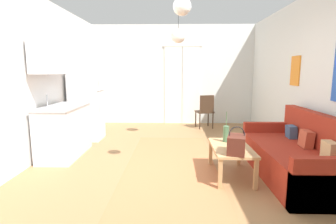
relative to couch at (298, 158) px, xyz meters
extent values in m
cube|color=#996D44|center=(-1.79, 0.04, -0.34)|extent=(5.11, 8.26, 0.10)
cube|color=silver|center=(-1.79, 3.92, 1.10)|extent=(4.71, 0.10, 2.77)
cube|color=white|center=(-1.78, 3.86, 0.80)|extent=(0.49, 0.02, 2.17)
cube|color=white|center=(-1.27, 3.86, 0.80)|extent=(0.49, 0.02, 2.17)
cube|color=white|center=(-1.53, 3.86, 1.91)|extent=(1.08, 0.03, 0.06)
cube|color=orange|center=(0.45, 1.26, 1.22)|extent=(0.02, 0.33, 0.53)
cube|color=white|center=(-4.10, 0.04, 1.10)|extent=(0.10, 7.86, 2.77)
cube|color=yellow|center=(-4.04, 0.76, 1.51)|extent=(0.02, 0.32, 0.40)
cube|color=#B26B42|center=(-1.80, 0.29, -0.28)|extent=(1.41, 3.70, 0.01)
cube|color=maroon|center=(-0.09, 0.00, -0.07)|extent=(0.87, 1.98, 0.44)
cube|color=maroon|center=(0.27, 0.00, 0.17)|extent=(0.15, 1.98, 0.92)
cube|color=maroon|center=(-0.09, -0.93, 0.02)|extent=(0.87, 0.11, 0.61)
cube|color=maroon|center=(-0.09, 0.94, 0.02)|extent=(0.87, 0.11, 0.61)
cube|color=tan|center=(0.12, -0.54, 0.26)|extent=(0.13, 0.24, 0.23)
cube|color=#B74C33|center=(0.11, 0.03, 0.27)|extent=(0.15, 0.24, 0.25)
cube|color=#3D5B7F|center=(0.13, 0.54, 0.25)|extent=(0.14, 0.21, 0.21)
cube|color=tan|center=(-0.94, 0.02, 0.13)|extent=(0.53, 0.96, 0.04)
cube|color=tan|center=(-1.17, -0.42, -0.09)|extent=(0.05, 0.05, 0.41)
cube|color=tan|center=(-0.71, -0.42, -0.09)|extent=(0.05, 0.05, 0.41)
cube|color=tan|center=(-1.17, 0.47, -0.09)|extent=(0.05, 0.05, 0.41)
cube|color=tan|center=(-0.71, 0.47, -0.09)|extent=(0.05, 0.05, 0.41)
cylinder|color=#47704C|center=(-0.97, 0.27, 0.27)|extent=(0.09, 0.09, 0.25)
cylinder|color=#477F42|center=(-0.97, 0.27, 0.51)|extent=(0.01, 0.01, 0.22)
cube|color=#512319|center=(-0.94, -0.29, 0.27)|extent=(0.30, 0.37, 0.24)
torus|color=black|center=(-0.94, -0.29, 0.41)|extent=(0.21, 0.01, 0.21)
cube|color=white|center=(-3.67, 2.03, 0.52)|extent=(0.64, 0.58, 1.62)
cube|color=#4C4C51|center=(-3.35, 2.03, 0.79)|extent=(0.01, 0.56, 0.01)
cylinder|color=#B7BABF|center=(-3.34, 1.87, 0.98)|extent=(0.02, 0.02, 0.23)
cylinder|color=#B7BABF|center=(-3.34, 1.87, 0.49)|extent=(0.02, 0.02, 0.36)
cube|color=silver|center=(-3.70, 0.89, 0.15)|extent=(0.57, 1.18, 0.87)
cube|color=#B7BABF|center=(-3.70, 0.89, 0.60)|extent=(0.60, 1.21, 0.03)
cube|color=#999BA0|center=(-3.70, 0.78, 0.55)|extent=(0.36, 0.40, 0.10)
cylinder|color=#B7BABF|center=(-3.92, 0.78, 0.71)|extent=(0.02, 0.02, 0.20)
cube|color=silver|center=(-3.82, 0.89, 1.47)|extent=(0.32, 1.07, 0.61)
cylinder|color=#382619|center=(-0.82, 3.48, -0.08)|extent=(0.03, 0.03, 0.42)
cylinder|color=#382619|center=(-1.17, 3.39, -0.08)|extent=(0.03, 0.03, 0.42)
cylinder|color=#382619|center=(-0.74, 3.14, -0.08)|extent=(0.03, 0.03, 0.42)
cylinder|color=#382619|center=(-1.09, 3.06, -0.08)|extent=(0.03, 0.03, 0.42)
cube|color=#382619|center=(-0.95, 3.27, 0.14)|extent=(0.50, 0.49, 0.04)
cube|color=#382619|center=(-0.91, 3.09, 0.37)|extent=(0.37, 0.12, 0.44)
sphere|color=white|center=(-1.66, -0.15, 2.02)|extent=(0.23, 0.23, 0.23)
cylinder|color=black|center=(-1.68, 1.80, 2.26)|extent=(0.01, 0.01, 0.44)
sphere|color=white|center=(-1.68, 1.80, 1.90)|extent=(0.29, 0.29, 0.29)
camera|label=1|loc=(-1.76, -3.59, 1.22)|focal=27.91mm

